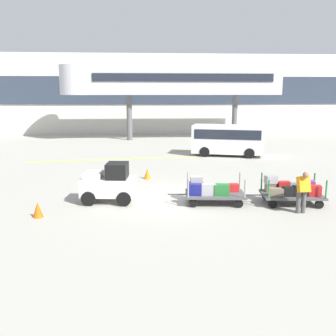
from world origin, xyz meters
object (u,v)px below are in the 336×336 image
object	(u,v)px
baggage_handler	(303,190)
safety_cone_far	(38,210)
baggage_tug	(109,184)
shuttle_van	(228,138)
baggage_cart_middle	(292,191)
safety_cone_near	(147,173)
baggage_cart_lead	(211,191)

from	to	relation	value
baggage_handler	safety_cone_far	size ratio (longest dim) A/B	2.84
baggage_tug	shuttle_van	xyz separation A→B (m)	(7.24, 10.94, 0.48)
baggage_cart_middle	safety_cone_near	size ratio (longest dim) A/B	5.56
baggage_cart_lead	baggage_handler	world-z (taller)	baggage_handler
baggage_cart_lead	safety_cone_near	size ratio (longest dim) A/B	5.56
safety_cone_near	safety_cone_far	world-z (taller)	same
baggage_cart_middle	safety_cone_far	world-z (taller)	baggage_cart_middle
shuttle_van	baggage_cart_lead	bearing A→B (deg)	-105.87
shuttle_van	safety_cone_far	size ratio (longest dim) A/B	9.35
shuttle_van	baggage_tug	bearing A→B (deg)	-123.50
baggage_tug	safety_cone_near	xyz separation A→B (m)	(1.58, 4.05, -0.48)
baggage_cart_middle	safety_cone_near	xyz separation A→B (m)	(-5.54, 4.78, -0.24)
shuttle_van	safety_cone_far	bearing A→B (deg)	-127.11
baggage_cart_middle	baggage_tug	bearing A→B (deg)	174.10
baggage_tug	shuttle_van	distance (m)	13.13
baggage_handler	safety_cone_far	bearing A→B (deg)	178.50
baggage_cart_lead	baggage_cart_middle	world-z (taller)	same
safety_cone_near	baggage_cart_lead	bearing A→B (deg)	-61.48
baggage_tug	baggage_cart_lead	size ratio (longest dim) A/B	0.72
safety_cone_near	safety_cone_far	bearing A→B (deg)	-124.13
baggage_handler	safety_cone_near	xyz separation A→B (m)	(-5.43, 6.02, -0.59)
baggage_cart_middle	safety_cone_near	world-z (taller)	baggage_cart_middle
safety_cone_near	baggage_cart_middle	bearing A→B (deg)	-40.81
baggage_tug	baggage_cart_middle	bearing A→B (deg)	-5.90
baggage_tug	baggage_cart_lead	distance (m)	4.04
baggage_tug	shuttle_van	bearing A→B (deg)	56.50
baggage_cart_middle	shuttle_van	distance (m)	11.70
baggage_tug	baggage_cart_middle	xyz separation A→B (m)	(7.12, -0.74, -0.23)
baggage_tug	safety_cone_far	bearing A→B (deg)	-143.57
baggage_cart_middle	baggage_handler	bearing A→B (deg)	-95.10
shuttle_van	baggage_cart_middle	bearing A→B (deg)	-90.62
baggage_handler	safety_cone_far	world-z (taller)	baggage_handler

